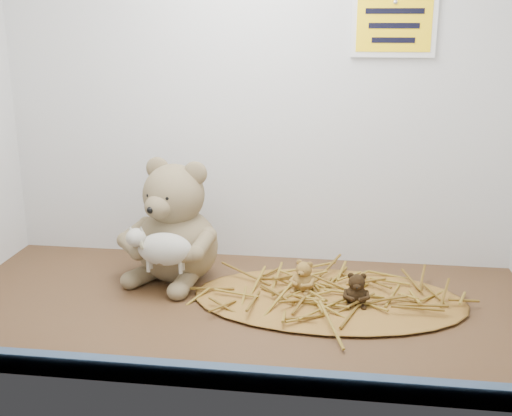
# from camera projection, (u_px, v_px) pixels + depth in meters

# --- Properties ---
(alcove_shell) EXTENTS (1.20, 0.60, 0.90)m
(alcove_shell) POSITION_uv_depth(u_px,v_px,m) (243.00, 79.00, 1.26)
(alcove_shell) COLOR #402916
(alcove_shell) RESTS_ON ground
(front_rail) EXTENTS (1.19, 0.02, 0.04)m
(front_rail) POSITION_uv_depth(u_px,v_px,m) (207.00, 375.00, 1.02)
(front_rail) COLOR #3B5371
(front_rail) RESTS_ON shelf_floor
(straw_bed) EXTENTS (0.57, 0.33, 0.01)m
(straw_bed) POSITION_uv_depth(u_px,v_px,m) (329.00, 299.00, 1.33)
(straw_bed) COLOR brown
(straw_bed) RESTS_ON shelf_floor
(main_teddy) EXTENTS (0.29, 0.29, 0.27)m
(main_teddy) POSITION_uv_depth(u_px,v_px,m) (176.00, 220.00, 1.41)
(main_teddy) COLOR olive
(main_teddy) RESTS_ON shelf_floor
(toy_lamb) EXTENTS (0.15, 0.09, 0.10)m
(toy_lamb) POSITION_uv_depth(u_px,v_px,m) (165.00, 249.00, 1.33)
(toy_lamb) COLOR #B8B5A5
(toy_lamb) RESTS_ON main_teddy
(mini_teddy_tan) EXTENTS (0.07, 0.07, 0.07)m
(mini_teddy_tan) POSITION_uv_depth(u_px,v_px,m) (304.00, 275.00, 1.35)
(mini_teddy_tan) COLOR olive
(mini_teddy_tan) RESTS_ON straw_bed
(mini_teddy_brown) EXTENTS (0.06, 0.06, 0.07)m
(mini_teddy_brown) POSITION_uv_depth(u_px,v_px,m) (356.00, 288.00, 1.29)
(mini_teddy_brown) COLOR black
(mini_teddy_brown) RESTS_ON straw_bed
(wall_sign) EXTENTS (0.16, 0.01, 0.11)m
(wall_sign) POSITION_uv_depth(u_px,v_px,m) (394.00, 26.00, 1.39)
(wall_sign) COLOR yellow
(wall_sign) RESTS_ON back_wall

